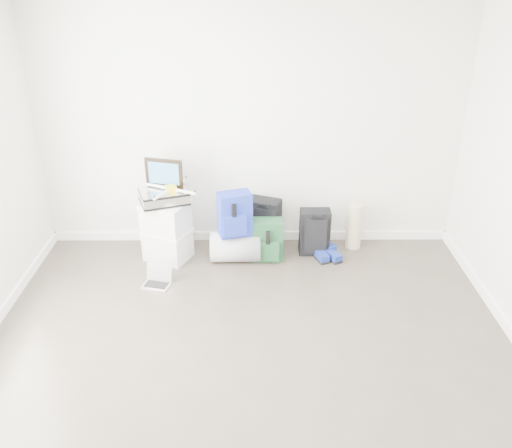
{
  "coord_description": "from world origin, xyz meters",
  "views": [
    {
      "loc": [
        0.03,
        -3.04,
        2.95
      ],
      "look_at": [
        0.06,
        1.9,
        0.49
      ],
      "focal_mm": 38.0,
      "sensor_mm": 36.0,
      "label": 1
    }
  ],
  "objects_px": {
    "boxes_stack": "(167,230)",
    "large_suitcase": "(263,224)",
    "carry_on": "(315,232)",
    "laptop": "(158,280)",
    "duffel_bag": "(235,247)",
    "briefcase": "(164,196)"
  },
  "relations": [
    {
      "from": "briefcase",
      "to": "carry_on",
      "type": "height_order",
      "value": "briefcase"
    },
    {
      "from": "large_suitcase",
      "to": "laptop",
      "type": "xyz_separation_m",
      "value": [
        -1.06,
        -0.77,
        -0.24
      ]
    },
    {
      "from": "carry_on",
      "to": "laptop",
      "type": "height_order",
      "value": "carry_on"
    },
    {
      "from": "duffel_bag",
      "to": "large_suitcase",
      "type": "relative_size",
      "value": 0.92
    },
    {
      "from": "boxes_stack",
      "to": "laptop",
      "type": "xyz_separation_m",
      "value": [
        -0.04,
        -0.53,
        -0.29
      ]
    },
    {
      "from": "briefcase",
      "to": "boxes_stack",
      "type": "bearing_deg",
      "value": -19.75
    },
    {
      "from": "boxes_stack",
      "to": "carry_on",
      "type": "bearing_deg",
      "value": 27.89
    },
    {
      "from": "boxes_stack",
      "to": "laptop",
      "type": "relative_size",
      "value": 2.17
    },
    {
      "from": "boxes_stack",
      "to": "carry_on",
      "type": "relative_size",
      "value": 1.29
    },
    {
      "from": "laptop",
      "to": "duffel_bag",
      "type": "bearing_deg",
      "value": 45.63
    },
    {
      "from": "boxes_stack",
      "to": "large_suitcase",
      "type": "xyz_separation_m",
      "value": [
        1.02,
        0.24,
        -0.04
      ]
    },
    {
      "from": "duffel_bag",
      "to": "large_suitcase",
      "type": "bearing_deg",
      "value": 44.49
    },
    {
      "from": "boxes_stack",
      "to": "duffel_bag",
      "type": "bearing_deg",
      "value": 20.05
    },
    {
      "from": "boxes_stack",
      "to": "large_suitcase",
      "type": "relative_size",
      "value": 1.15
    },
    {
      "from": "boxes_stack",
      "to": "briefcase",
      "type": "height_order",
      "value": "briefcase"
    },
    {
      "from": "duffel_bag",
      "to": "large_suitcase",
      "type": "xyz_separation_m",
      "value": [
        0.3,
        0.3,
        0.12
      ]
    },
    {
      "from": "boxes_stack",
      "to": "briefcase",
      "type": "distance_m",
      "value": 0.39
    },
    {
      "from": "carry_on",
      "to": "large_suitcase",
      "type": "bearing_deg",
      "value": 165.67
    },
    {
      "from": "boxes_stack",
      "to": "duffel_bag",
      "type": "xyz_separation_m",
      "value": [
        0.73,
        -0.05,
        -0.17
      ]
    },
    {
      "from": "boxes_stack",
      "to": "briefcase",
      "type": "xyz_separation_m",
      "value": [
        -0.0,
        0.0,
        0.39
      ]
    },
    {
      "from": "briefcase",
      "to": "laptop",
      "type": "xyz_separation_m",
      "value": [
        -0.04,
        -0.53,
        -0.68
      ]
    },
    {
      "from": "briefcase",
      "to": "carry_on",
      "type": "xyz_separation_m",
      "value": [
        1.58,
        0.1,
        -0.47
      ]
    }
  ]
}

